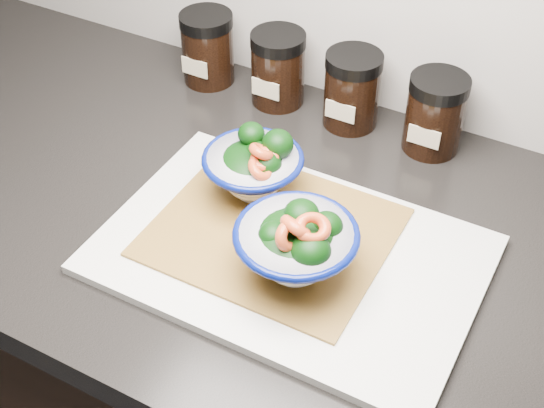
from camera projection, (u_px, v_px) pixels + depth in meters
The scene contains 10 objects.
cabinet at pixel (210, 392), 1.32m from camera, with size 3.43×0.58×0.86m, color black.
countertop at pixel (191, 200), 1.02m from camera, with size 3.50×0.60×0.04m, color black.
cutting_board at pixel (290, 254), 0.91m from camera, with size 0.45×0.30×0.01m, color silver.
bamboo_mat at pixel (272, 232), 0.93m from camera, with size 0.28×0.24×0.00m, color #A77E32.
bowl_left at pixel (255, 167), 0.95m from camera, with size 0.13×0.13×0.10m.
bowl_right at pixel (297, 245), 0.84m from camera, with size 0.14×0.14×0.11m.
spice_jar_a at pixel (208, 48), 1.17m from camera, with size 0.08×0.08×0.11m.
spice_jar_b at pixel (278, 68), 1.12m from camera, with size 0.08×0.08×0.11m.
spice_jar_c at pixel (352, 90), 1.08m from camera, with size 0.08×0.08×0.11m.
spice_jar_d at pixel (435, 114), 1.04m from camera, with size 0.08×0.08×0.11m.
Camera 1 is at (0.46, 0.83, 1.56)m, focal length 50.00 mm.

